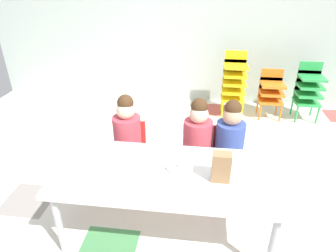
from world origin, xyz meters
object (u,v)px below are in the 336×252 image
(kid_chair_yellow_stack, at_px, (234,81))
(kid_chair_green_stack, at_px, (309,88))
(seated_child_middle_seat, at_px, (198,136))
(paper_plate_center_table, at_px, (152,185))
(seated_child_far_right, at_px, (230,138))
(craft_table, at_px, (167,177))
(seated_child_near_camera, at_px, (127,132))
(paper_plate_near_edge, at_px, (174,169))
(kid_chair_orange_stack, at_px, (271,90))
(donut_powdered_on_plate, at_px, (174,167))
(paper_bag_brown, at_px, (221,167))

(kid_chair_yellow_stack, bearing_deg, kid_chair_green_stack, -0.02)
(seated_child_middle_seat, height_order, paper_plate_center_table, seated_child_middle_seat)
(seated_child_far_right, bearing_deg, craft_table, -129.32)
(seated_child_near_camera, bearing_deg, paper_plate_near_edge, -48.58)
(seated_child_far_right, relative_size, kid_chair_orange_stack, 1.35)
(kid_chair_green_stack, bearing_deg, kid_chair_yellow_stack, 179.98)
(seated_child_near_camera, height_order, seated_child_middle_seat, same)
(paper_plate_center_table, relative_size, donut_powdered_on_plate, 1.48)
(kid_chair_orange_stack, relative_size, paper_bag_brown, 3.09)
(seated_child_near_camera, height_order, paper_plate_near_edge, seated_child_near_camera)
(kid_chair_yellow_stack, xyz_separation_m, kid_chair_orange_stack, (0.53, -0.00, -0.12))
(kid_chair_green_stack, relative_size, paper_plate_near_edge, 4.44)
(kid_chair_yellow_stack, bearing_deg, seated_child_near_camera, -123.17)
(kid_chair_orange_stack, bearing_deg, kid_chair_green_stack, 0.06)
(donut_powdered_on_plate, bearing_deg, paper_plate_near_edge, 0.00)
(kid_chair_yellow_stack, xyz_separation_m, paper_bag_brown, (-0.27, -2.36, 0.17))
(craft_table, xyz_separation_m, donut_powdered_on_plate, (0.05, 0.04, 0.07))
(seated_child_middle_seat, bearing_deg, paper_plate_near_edge, -105.50)
(seated_child_far_right, distance_m, paper_plate_center_table, 0.97)
(seated_child_near_camera, bearing_deg, kid_chair_orange_stack, 46.05)
(seated_child_far_right, bearing_deg, kid_chair_yellow_stack, 84.52)
(seated_child_far_right, bearing_deg, paper_bag_brown, -99.58)
(seated_child_near_camera, relative_size, donut_powdered_on_plate, 7.53)
(kid_chair_orange_stack, relative_size, kid_chair_green_stack, 0.85)
(paper_plate_near_edge, bearing_deg, paper_plate_center_table, -122.96)
(seated_child_middle_seat, bearing_deg, kid_chair_yellow_stack, 75.12)
(craft_table, height_order, paper_plate_near_edge, paper_plate_near_edge)
(kid_chair_yellow_stack, distance_m, paper_plate_near_edge, 2.36)
(seated_child_far_right, bearing_deg, donut_powdered_on_plate, -128.12)
(craft_table, relative_size, kid_chair_yellow_stack, 1.80)
(paper_bag_brown, distance_m, donut_powdered_on_plate, 0.36)
(seated_child_near_camera, bearing_deg, kid_chair_green_stack, 38.58)
(paper_bag_brown, distance_m, paper_plate_center_table, 0.50)
(paper_plate_near_edge, distance_m, paper_plate_center_table, 0.24)
(kid_chair_yellow_stack, height_order, paper_plate_near_edge, kid_chair_yellow_stack)
(paper_plate_near_edge, bearing_deg, craft_table, -144.01)
(seated_child_near_camera, height_order, paper_plate_center_table, seated_child_near_camera)
(paper_plate_near_edge, xyz_separation_m, paper_plate_center_table, (-0.13, -0.20, 0.00))
(craft_table, height_order, seated_child_far_right, seated_child_far_right)
(craft_table, xyz_separation_m, paper_bag_brown, (0.39, -0.05, 0.16))
(seated_child_middle_seat, xyz_separation_m, kid_chair_yellow_stack, (0.45, 1.71, -0.04))
(kid_chair_orange_stack, distance_m, donut_powdered_on_plate, 2.56)
(paper_plate_near_edge, relative_size, paper_plate_center_table, 1.00)
(craft_table, xyz_separation_m, kid_chair_green_stack, (1.69, 2.31, -0.08))
(kid_chair_green_stack, bearing_deg, paper_plate_near_edge, -125.68)
(seated_child_near_camera, bearing_deg, paper_plate_center_table, -64.28)
(paper_bag_brown, xyz_separation_m, paper_plate_center_table, (-0.47, -0.12, -0.11))
(kid_chair_yellow_stack, distance_m, paper_bag_brown, 2.38)
(kid_chair_green_stack, distance_m, paper_plate_near_edge, 2.81)
(kid_chair_green_stack, distance_m, paper_plate_center_table, 3.05)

